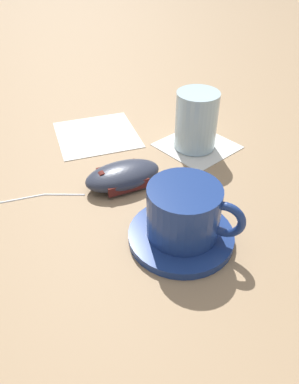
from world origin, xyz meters
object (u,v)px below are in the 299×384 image
object	(u,v)px
saucer	(181,236)
computer_mouse	(123,175)
coffee_cup	(185,211)
drinking_glass	(196,120)

from	to	relation	value
saucer	computer_mouse	xyz separation A→B (m)	(0.13, -0.05, 0.01)
coffee_cup	computer_mouse	xyz separation A→B (m)	(0.13, -0.04, -0.03)
saucer	computer_mouse	distance (m)	0.14
saucer	computer_mouse	world-z (taller)	computer_mouse
computer_mouse	drinking_glass	bearing A→B (deg)	-101.20
computer_mouse	drinking_glass	xyz separation A→B (m)	(-0.03, -0.16, 0.03)
saucer	computer_mouse	size ratio (longest dim) A/B	1.02
saucer	coffee_cup	xyz separation A→B (m)	(-0.00, -0.00, 0.04)
saucer	drinking_glass	world-z (taller)	drinking_glass
saucer	coffee_cup	size ratio (longest dim) A/B	1.12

